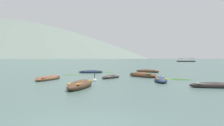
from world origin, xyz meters
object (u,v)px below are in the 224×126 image
rowboat_0 (111,77)px  rowboat_3 (143,75)px  rowboat_2 (215,85)px  ferry_0 (186,61)px  mooring_buoy (95,80)px  rowboat_4 (48,78)px  rowboat_1 (80,85)px  rowboat_7 (91,72)px  rowboat_8 (161,80)px  rowboat_6 (148,71)px

rowboat_0 → rowboat_3: bearing=22.6°
rowboat_3 → rowboat_2: bearing=-69.4°
ferry_0 → mooring_buoy: ferry_0 is taller
rowboat_4 → rowboat_0: bearing=14.7°
rowboat_1 → mooring_buoy: size_ratio=3.98×
rowboat_0 → rowboat_7: size_ratio=0.81×
rowboat_8 → mooring_buoy: bearing=175.8°
rowboat_0 → rowboat_8: size_ratio=0.74×
rowboat_8 → rowboat_7: bearing=119.9°
rowboat_0 → rowboat_1: (-2.53, -7.90, 0.08)m
rowboat_1 → ferry_0: bearing=66.2°
rowboat_4 → rowboat_2: bearing=-25.1°
ferry_0 → rowboat_4: bearing=-116.6°
rowboat_6 → mooring_buoy: bearing=-120.0°
rowboat_0 → rowboat_4: rowboat_4 is taller
rowboat_0 → rowboat_1: size_ratio=0.65×
rowboat_7 → rowboat_4: bearing=-109.2°
rowboat_6 → mooring_buoy: 15.42m
rowboat_7 → ferry_0: (52.12, 100.66, 0.27)m
rowboat_4 → rowboat_8: rowboat_8 is taller
rowboat_0 → rowboat_3: 4.13m
ferry_0 → rowboat_7: bearing=-117.4°
rowboat_0 → mooring_buoy: size_ratio=2.60×
mooring_buoy → rowboat_6: bearing=60.0°
rowboat_6 → rowboat_7: bearing=-172.6°
rowboat_1 → rowboat_4: bearing=121.9°
rowboat_0 → ferry_0: ferry_0 is taller
rowboat_0 → mooring_buoy: bearing=-116.7°
rowboat_8 → ferry_0: ferry_0 is taller
rowboat_2 → rowboat_7: 19.92m
rowboat_3 → mooring_buoy: (-5.46, -4.89, -0.11)m
rowboat_0 → rowboat_4: bearing=-165.3°
ferry_0 → rowboat_2: bearing=-109.6°
rowboat_0 → mooring_buoy: mooring_buoy is taller
rowboat_1 → ferry_0: size_ratio=0.41×
rowboat_1 → mooring_buoy: bearing=79.3°
rowboat_1 → rowboat_3: size_ratio=1.05×
rowboat_1 → rowboat_8: size_ratio=1.14×
rowboat_4 → mooring_buoy: size_ratio=3.73×
rowboat_0 → rowboat_7: (-2.72, 8.91, 0.03)m
rowboat_3 → rowboat_4: bearing=-162.2°
rowboat_0 → rowboat_6: size_ratio=0.79×
rowboat_8 → rowboat_0: bearing=140.6°
rowboat_4 → mooring_buoy: mooring_buoy is taller
rowboat_3 → rowboat_8: 5.40m
rowboat_8 → rowboat_1: bearing=-149.7°
rowboat_1 → rowboat_7: 16.82m
rowboat_4 → ferry_0: (55.80, 111.25, 0.28)m
rowboat_7 → rowboat_2: bearing=-59.2°
ferry_0 → mooring_buoy: 123.88m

